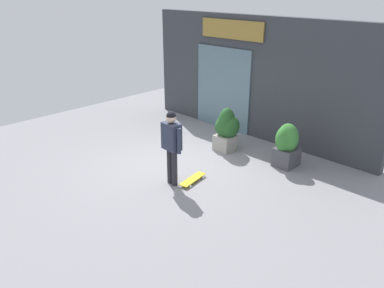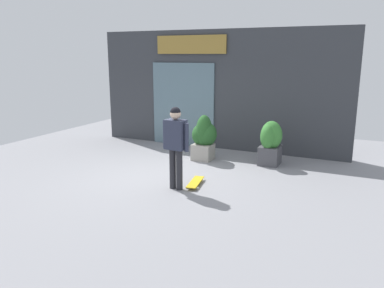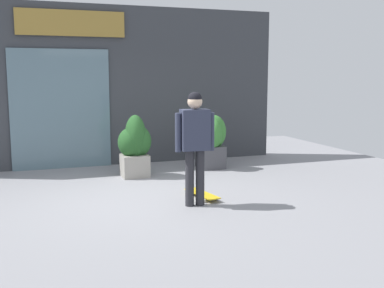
# 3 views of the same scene
# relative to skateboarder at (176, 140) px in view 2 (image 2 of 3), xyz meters

# --- Properties ---
(ground_plane) EXTENTS (12.00, 12.00, 0.00)m
(ground_plane) POSITION_rel_skateboarder_xyz_m (-0.58, 0.65, -1.03)
(ground_plane) COLOR gray
(building_facade) EXTENTS (7.45, 0.31, 3.37)m
(building_facade) POSITION_rel_skateboarder_xyz_m (-0.63, 3.73, 0.64)
(building_facade) COLOR #383A3F
(building_facade) RESTS_ON ground_plane
(skateboarder) EXTENTS (0.59, 0.29, 1.69)m
(skateboarder) POSITION_rel_skateboarder_xyz_m (0.00, 0.00, 0.00)
(skateboarder) COLOR #28282D
(skateboarder) RESTS_ON ground_plane
(skateboard) EXTENTS (0.35, 0.81, 0.08)m
(skateboard) POSITION_rel_skateboarder_xyz_m (0.26, 0.38, -0.97)
(skateboard) COLOR gold
(skateboard) RESTS_ON ground_plane
(planter_box_left) EXTENTS (0.64, 0.61, 1.18)m
(planter_box_left) POSITION_rel_skateboarder_xyz_m (-0.38, 2.30, -0.41)
(planter_box_left) COLOR gray
(planter_box_left) RESTS_ON ground_plane
(planter_box_right) EXTENTS (0.54, 0.69, 1.11)m
(planter_box_right) POSITION_rel_skateboarder_xyz_m (1.29, 2.53, -0.44)
(planter_box_right) COLOR #47474C
(planter_box_right) RESTS_ON ground_plane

